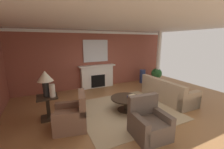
{
  "coord_description": "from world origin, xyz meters",
  "views": [
    {
      "loc": [
        -2.4,
        -3.94,
        2.25
      ],
      "look_at": [
        -0.01,
        0.99,
        1.0
      ],
      "focal_mm": 23.49,
      "sensor_mm": 36.0,
      "label": 1
    }
  ],
  "objects_px": {
    "coffee_table": "(126,101)",
    "side_table": "(48,106)",
    "mantel_mirror": "(96,51)",
    "sofa": "(167,93)",
    "armchair_facing_fireplace": "(149,124)",
    "fireplace": "(97,77)",
    "table_lamp": "(45,79)",
    "armchair_near_window": "(72,117)",
    "vase_on_side_table": "(52,91)",
    "potted_plant": "(156,74)",
    "vase_tall_corner": "(142,76)"
  },
  "relations": [
    {
      "from": "mantel_mirror",
      "to": "vase_on_side_table",
      "type": "xyz_separation_m",
      "value": [
        -2.2,
        -2.46,
        -0.9
      ]
    },
    {
      "from": "fireplace",
      "to": "table_lamp",
      "type": "relative_size",
      "value": 2.4
    },
    {
      "from": "sofa",
      "to": "armchair_near_window",
      "type": "bearing_deg",
      "value": -175.46
    },
    {
      "from": "table_lamp",
      "to": "potted_plant",
      "type": "height_order",
      "value": "table_lamp"
    },
    {
      "from": "armchair_near_window",
      "to": "potted_plant",
      "type": "bearing_deg",
      "value": 24.7
    },
    {
      "from": "armchair_facing_fireplace",
      "to": "sofa",
      "type": "bearing_deg",
      "value": 34.73
    },
    {
      "from": "sofa",
      "to": "armchair_near_window",
      "type": "xyz_separation_m",
      "value": [
        -3.68,
        -0.29,
        0.01
      ]
    },
    {
      "from": "sofa",
      "to": "vase_on_side_table",
      "type": "height_order",
      "value": "vase_on_side_table"
    },
    {
      "from": "fireplace",
      "to": "table_lamp",
      "type": "distance_m",
      "value": 3.31
    },
    {
      "from": "coffee_table",
      "to": "vase_on_side_table",
      "type": "distance_m",
      "value": 2.29
    },
    {
      "from": "fireplace",
      "to": "vase_on_side_table",
      "type": "distance_m",
      "value": 3.23
    },
    {
      "from": "armchair_near_window",
      "to": "vase_on_side_table",
      "type": "bearing_deg",
      "value": 120.14
    },
    {
      "from": "armchair_facing_fireplace",
      "to": "vase_on_side_table",
      "type": "bearing_deg",
      "value": 137.51
    },
    {
      "from": "vase_tall_corner",
      "to": "vase_on_side_table",
      "type": "xyz_separation_m",
      "value": [
        -4.73,
        -2.04,
        0.52
      ]
    },
    {
      "from": "mantel_mirror",
      "to": "side_table",
      "type": "xyz_separation_m",
      "value": [
        -2.35,
        -2.34,
        -1.39
      ]
    },
    {
      "from": "table_lamp",
      "to": "vase_tall_corner",
      "type": "height_order",
      "value": "table_lamp"
    },
    {
      "from": "coffee_table",
      "to": "sofa",
      "type": "bearing_deg",
      "value": 1.71
    },
    {
      "from": "sofa",
      "to": "armchair_facing_fireplace",
      "type": "bearing_deg",
      "value": -145.27
    },
    {
      "from": "sofa",
      "to": "armchair_facing_fireplace",
      "type": "xyz_separation_m",
      "value": [
        -2.08,
        -1.44,
        0.01
      ]
    },
    {
      "from": "side_table",
      "to": "table_lamp",
      "type": "xyz_separation_m",
      "value": [
        0.0,
        0.0,
        0.82
      ]
    },
    {
      "from": "mantel_mirror",
      "to": "vase_tall_corner",
      "type": "xyz_separation_m",
      "value": [
        2.53,
        -0.42,
        -1.43
      ]
    },
    {
      "from": "side_table",
      "to": "mantel_mirror",
      "type": "bearing_deg",
      "value": 44.85
    },
    {
      "from": "side_table",
      "to": "fireplace",
      "type": "bearing_deg",
      "value": 43.34
    },
    {
      "from": "coffee_table",
      "to": "side_table",
      "type": "relative_size",
      "value": 1.43
    },
    {
      "from": "fireplace",
      "to": "table_lamp",
      "type": "xyz_separation_m",
      "value": [
        -2.35,
        -2.22,
        0.69
      ]
    },
    {
      "from": "fireplace",
      "to": "vase_tall_corner",
      "type": "distance_m",
      "value": 2.55
    },
    {
      "from": "vase_on_side_table",
      "to": "armchair_near_window",
      "type": "bearing_deg",
      "value": -59.86
    },
    {
      "from": "armchair_facing_fireplace",
      "to": "table_lamp",
      "type": "distance_m",
      "value": 3.02
    },
    {
      "from": "sofa",
      "to": "potted_plant",
      "type": "height_order",
      "value": "sofa"
    },
    {
      "from": "armchair_facing_fireplace",
      "to": "coffee_table",
      "type": "distance_m",
      "value": 1.4
    },
    {
      "from": "potted_plant",
      "to": "side_table",
      "type": "bearing_deg",
      "value": -164.76
    },
    {
      "from": "vase_on_side_table",
      "to": "potted_plant",
      "type": "relative_size",
      "value": 0.45
    },
    {
      "from": "fireplace",
      "to": "armchair_near_window",
      "type": "xyz_separation_m",
      "value": [
        -1.82,
        -3.0,
        -0.23
      ]
    },
    {
      "from": "fireplace",
      "to": "side_table",
      "type": "xyz_separation_m",
      "value": [
        -2.35,
        -2.22,
        -0.13
      ]
    },
    {
      "from": "mantel_mirror",
      "to": "armchair_near_window",
      "type": "height_order",
      "value": "mantel_mirror"
    },
    {
      "from": "armchair_facing_fireplace",
      "to": "vase_tall_corner",
      "type": "bearing_deg",
      "value": 54.5
    },
    {
      "from": "armchair_facing_fireplace",
      "to": "coffee_table",
      "type": "relative_size",
      "value": 0.95
    },
    {
      "from": "vase_on_side_table",
      "to": "potted_plant",
      "type": "xyz_separation_m",
      "value": [
        5.33,
        1.61,
        -0.39
      ]
    },
    {
      "from": "armchair_near_window",
      "to": "mantel_mirror",
      "type": "bearing_deg",
      "value": 59.78
    },
    {
      "from": "fireplace",
      "to": "coffee_table",
      "type": "relative_size",
      "value": 1.8
    },
    {
      "from": "armchair_near_window",
      "to": "armchair_facing_fireplace",
      "type": "relative_size",
      "value": 1.0
    },
    {
      "from": "armchair_near_window",
      "to": "coffee_table",
      "type": "bearing_deg",
      "value": 7.48
    },
    {
      "from": "mantel_mirror",
      "to": "side_table",
      "type": "distance_m",
      "value": 3.6
    },
    {
      "from": "mantel_mirror",
      "to": "table_lamp",
      "type": "xyz_separation_m",
      "value": [
        -2.35,
        -2.34,
        -0.57
      ]
    },
    {
      "from": "armchair_facing_fireplace",
      "to": "mantel_mirror",
      "type": "bearing_deg",
      "value": 87.02
    },
    {
      "from": "table_lamp",
      "to": "vase_on_side_table",
      "type": "bearing_deg",
      "value": -38.66
    },
    {
      "from": "sofa",
      "to": "potted_plant",
      "type": "xyz_separation_m",
      "value": [
        1.27,
        1.98,
        0.19
      ]
    },
    {
      "from": "armchair_facing_fireplace",
      "to": "table_lamp",
      "type": "bearing_deg",
      "value": 137.77
    },
    {
      "from": "mantel_mirror",
      "to": "coffee_table",
      "type": "xyz_separation_m",
      "value": [
        -0.02,
        -2.89,
        -1.45
      ]
    },
    {
      "from": "fireplace",
      "to": "armchair_near_window",
      "type": "relative_size",
      "value": 1.89
    }
  ]
}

